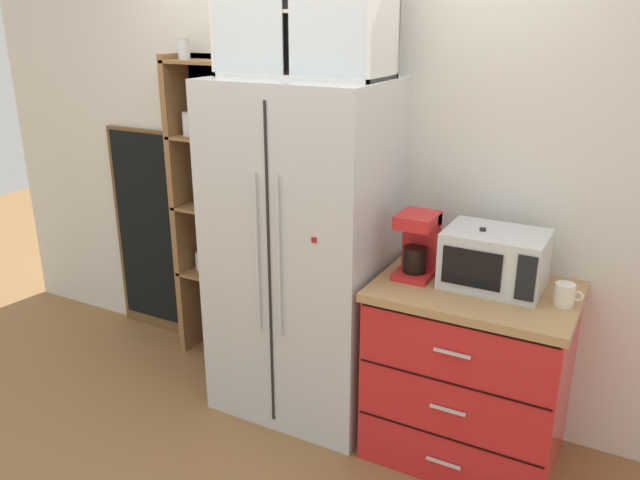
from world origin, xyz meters
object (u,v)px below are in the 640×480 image
object	(u,v)px
microwave	(495,259)
bottle_clear	(480,261)
chalkboard_menu	(152,233)
coffee_maker	(418,244)
mug_cream	(565,295)
refrigerator	(303,253)
bottle_cobalt	(478,265)

from	to	relation	value
microwave	bottle_clear	distance (m)	0.06
microwave	chalkboard_menu	bearing A→B (deg)	173.99
coffee_maker	bottle_clear	size ratio (longest dim) A/B	1.12
mug_cream	bottle_clear	distance (m)	0.39
refrigerator	chalkboard_menu	size ratio (longest dim) A/B	1.29
refrigerator	coffee_maker	xyz separation A→B (m)	(0.62, 0.01, 0.15)
refrigerator	bottle_cobalt	size ratio (longest dim) A/B	6.92
refrigerator	microwave	world-z (taller)	refrigerator
microwave	mug_cream	size ratio (longest dim) A/B	3.72
coffee_maker	bottle_clear	xyz separation A→B (m)	(0.29, 0.01, -0.03)
bottle_clear	chalkboard_menu	xyz separation A→B (m)	(-2.23, 0.27, -0.31)
bottle_clear	bottle_cobalt	size ratio (longest dim) A/B	1.08
bottle_clear	mug_cream	bearing A→B (deg)	-5.74
mug_cream	coffee_maker	bearing A→B (deg)	177.99
microwave	mug_cream	bearing A→B (deg)	-11.59
bottle_cobalt	refrigerator	bearing A→B (deg)	179.37
coffee_maker	bottle_cobalt	distance (m)	0.29
chalkboard_menu	mug_cream	bearing A→B (deg)	-6.70
microwave	bottle_clear	bearing A→B (deg)	-154.63
microwave	coffee_maker	xyz separation A→B (m)	(-0.35, -0.04, 0.03)
refrigerator	mug_cream	distance (m)	1.28
bottle_clear	bottle_cobalt	xyz separation A→B (m)	(-0.00, -0.04, -0.01)
microwave	bottle_cobalt	distance (m)	0.09
refrigerator	mug_cream	bearing A→B (deg)	-0.54
mug_cream	chalkboard_menu	world-z (taller)	chalkboard_menu
chalkboard_menu	microwave	bearing A→B (deg)	-6.01
microwave	chalkboard_menu	size ratio (longest dim) A/B	0.32
refrigerator	bottle_clear	xyz separation A→B (m)	(0.91, 0.03, 0.12)
coffee_maker	chalkboard_menu	xyz separation A→B (m)	(-1.94, 0.28, -0.34)
microwave	bottle_clear	size ratio (longest dim) A/B	1.60
mug_cream	bottle_cobalt	world-z (taller)	bottle_cobalt
microwave	coffee_maker	world-z (taller)	coffee_maker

